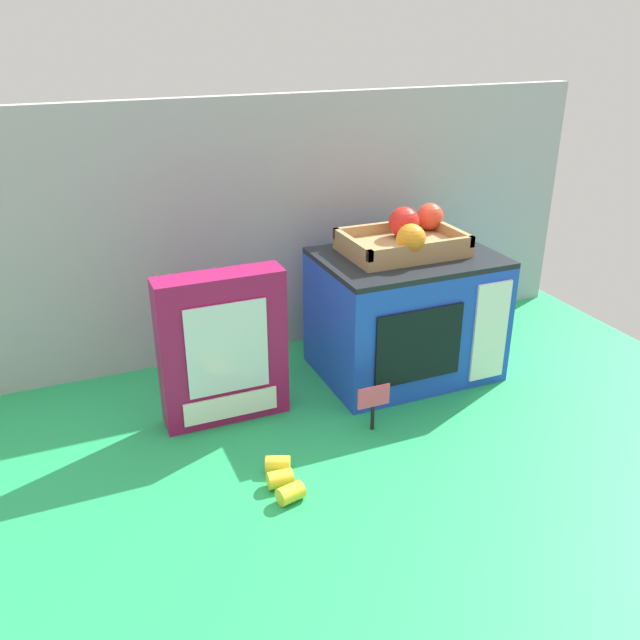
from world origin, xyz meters
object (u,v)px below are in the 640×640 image
price_sign (373,401)px  loose_toy_banana (283,478)px  toy_microwave (405,314)px  cookie_set_box (223,349)px  food_groups_crate (407,238)px

price_sign → loose_toy_banana: price_sign is taller
toy_microwave → loose_toy_banana: 0.53m
cookie_set_box → loose_toy_banana: bearing=-83.9°
cookie_set_box → price_sign: bearing=-32.1°
food_groups_crate → cookie_set_box: bearing=-171.6°
cookie_set_box → loose_toy_banana: size_ratio=2.42×
cookie_set_box → price_sign: cookie_set_box is taller
food_groups_crate → cookie_set_box: (-0.45, -0.07, -0.16)m
food_groups_crate → cookie_set_box: food_groups_crate is taller
loose_toy_banana → cookie_set_box: bearing=96.1°
food_groups_crate → cookie_set_box: size_ratio=0.85×
price_sign → cookie_set_box: bearing=147.9°
food_groups_crate → loose_toy_banana: 0.62m
food_groups_crate → loose_toy_banana: bearing=-142.0°
food_groups_crate → loose_toy_banana: (-0.42, -0.33, -0.30)m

